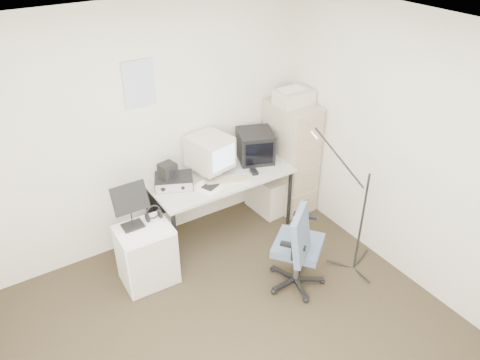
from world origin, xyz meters
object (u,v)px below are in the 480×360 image
filing_cabinet (290,157)px  side_cart (147,255)px  desk (221,203)px  office_chair (298,244)px

filing_cabinet → side_cart: (-1.95, -0.32, -0.34)m
desk → office_chair: (0.17, -1.10, 0.12)m
desk → filing_cabinet: bearing=1.8°
filing_cabinet → desk: filing_cabinet is taller
filing_cabinet → side_cart: filing_cabinet is taller
side_cart → desk: bearing=17.9°
filing_cabinet → desk: 0.99m
filing_cabinet → desk: size_ratio=0.87×
office_chair → side_cart: bearing=107.5°
desk → office_chair: 1.12m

